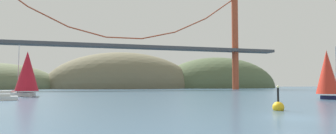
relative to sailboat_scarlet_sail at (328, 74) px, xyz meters
name	(u,v)px	position (x,y,z in m)	size (l,w,h in m)	color
ground_plane	(291,118)	(-23.91, -20.17, -4.18)	(360.00, 360.00, 0.00)	#385670
headland_center	(123,88)	(-18.91, 114.83, -4.18)	(79.32, 44.00, 37.85)	#6B664C
headland_right	(218,88)	(36.09, 114.83, -4.18)	(70.29, 44.00, 35.16)	#4C5B3D
suspension_bridge	(124,43)	(-23.91, 74.83, 14.26)	(133.64, 6.00, 40.52)	#A34228
sailboat_scarlet_sail	(328,74)	(0.00, 0.00, 0.00)	(6.62, 6.75, 8.68)	#191E4C
sailboat_crimson_sail	(26,73)	(-50.15, 25.40, 0.51)	(9.00, 5.17, 10.38)	white
channel_buoy	(278,107)	(-20.90, -14.70, -3.81)	(1.10, 1.10, 2.64)	gold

